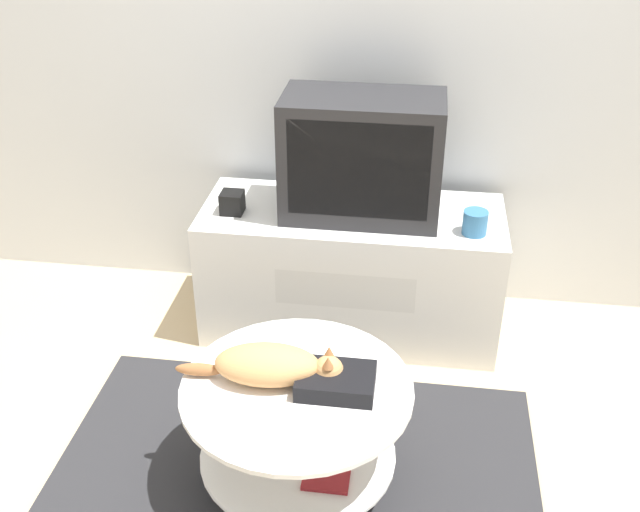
{
  "coord_description": "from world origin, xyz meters",
  "views": [
    {
      "loc": [
        0.34,
        -1.76,
        1.97
      ],
      "look_at": [
        0.02,
        0.53,
        0.62
      ],
      "focal_mm": 42.0,
      "sensor_mm": 36.0,
      "label": 1
    }
  ],
  "objects_px": {
    "tv": "(362,157)",
    "cat": "(272,365)",
    "dvd_box": "(336,381)",
    "speaker": "(232,202)"
  },
  "relations": [
    {
      "from": "speaker",
      "to": "cat",
      "type": "bearing_deg",
      "value": -68.88
    },
    {
      "from": "cat",
      "to": "dvd_box",
      "type": "bearing_deg",
      "value": -7.82
    },
    {
      "from": "dvd_box",
      "to": "cat",
      "type": "relative_size",
      "value": 0.45
    },
    {
      "from": "dvd_box",
      "to": "tv",
      "type": "bearing_deg",
      "value": 90.92
    },
    {
      "from": "tv",
      "to": "speaker",
      "type": "bearing_deg",
      "value": -172.49
    },
    {
      "from": "cat",
      "to": "speaker",
      "type": "bearing_deg",
      "value": 107.43
    },
    {
      "from": "tv",
      "to": "cat",
      "type": "height_order",
      "value": "tv"
    },
    {
      "from": "dvd_box",
      "to": "cat",
      "type": "distance_m",
      "value": 0.21
    },
    {
      "from": "speaker",
      "to": "dvd_box",
      "type": "relative_size",
      "value": 0.37
    },
    {
      "from": "tv",
      "to": "cat",
      "type": "relative_size",
      "value": 1.17
    }
  ]
}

